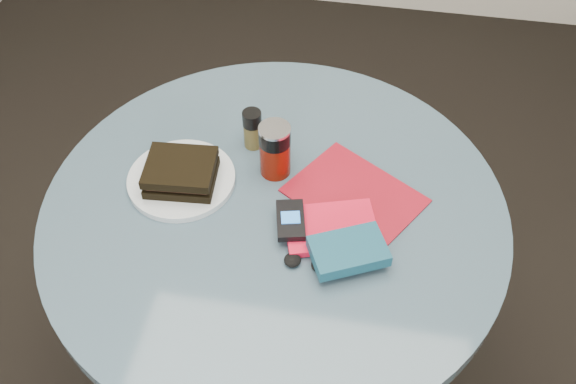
% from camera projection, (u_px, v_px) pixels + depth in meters
% --- Properties ---
extents(ground, '(4.00, 4.00, 0.00)m').
position_uv_depth(ground, '(278.00, 365.00, 1.94)').
color(ground, black).
rests_on(ground, ground).
extents(table, '(1.00, 1.00, 0.75)m').
position_uv_depth(table, '(275.00, 251.00, 1.50)').
color(table, black).
rests_on(table, ground).
extents(plate, '(0.25, 0.25, 0.02)m').
position_uv_depth(plate, '(182.00, 179.00, 1.41)').
color(plate, silver).
rests_on(plate, table).
extents(sandwich, '(0.16, 0.14, 0.05)m').
position_uv_depth(sandwich, '(181.00, 172.00, 1.38)').
color(sandwich, black).
rests_on(sandwich, plate).
extents(soda_can, '(0.07, 0.07, 0.13)m').
position_uv_depth(soda_can, '(275.00, 150.00, 1.39)').
color(soda_can, '#651105').
rests_on(soda_can, table).
extents(pepper_grinder, '(0.05, 0.05, 0.10)m').
position_uv_depth(pepper_grinder, '(253.00, 129.00, 1.46)').
color(pepper_grinder, '#4A421F').
rests_on(pepper_grinder, table).
extents(magazine, '(0.33, 0.31, 0.00)m').
position_uv_depth(magazine, '(355.00, 195.00, 1.39)').
color(magazine, maroon).
rests_on(magazine, table).
extents(red_book, '(0.21, 0.17, 0.02)m').
position_uv_depth(red_book, '(331.00, 228.00, 1.32)').
color(red_book, red).
rests_on(red_book, magazine).
extents(novel, '(0.17, 0.15, 0.03)m').
position_uv_depth(novel, '(348.00, 251.00, 1.25)').
color(novel, '#113F53').
rests_on(novel, red_book).
extents(mp3_player, '(0.08, 0.11, 0.02)m').
position_uv_depth(mp3_player, '(291.00, 220.00, 1.31)').
color(mp3_player, black).
rests_on(mp3_player, red_book).
extents(headphones, '(0.09, 0.04, 0.02)m').
position_uv_depth(headphones, '(306.00, 263.00, 1.26)').
color(headphones, black).
rests_on(headphones, table).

